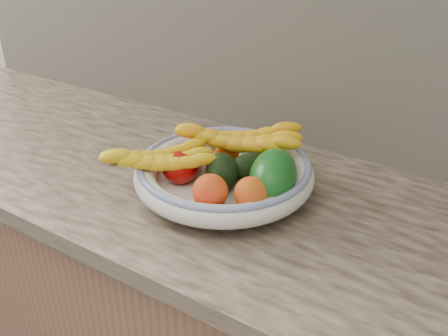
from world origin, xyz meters
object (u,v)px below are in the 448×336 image
banana_bunch_back (237,143)px  banana_bunch_front (158,162)px  fruit_bowl (224,173)px  green_mango (273,176)px

banana_bunch_back → banana_bunch_front: 0.19m
fruit_bowl → banana_bunch_front: 0.14m
green_mango → banana_bunch_back: (-0.13, 0.07, 0.01)m
green_mango → banana_bunch_back: 0.15m
banana_bunch_front → green_mango: bearing=-29.6°
green_mango → banana_bunch_front: size_ratio=0.59×
banana_bunch_back → banana_bunch_front: banana_bunch_back is taller
fruit_bowl → green_mango: bearing=0.1°
fruit_bowl → green_mango: (0.12, 0.00, 0.03)m
fruit_bowl → banana_bunch_back: size_ratio=1.30×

